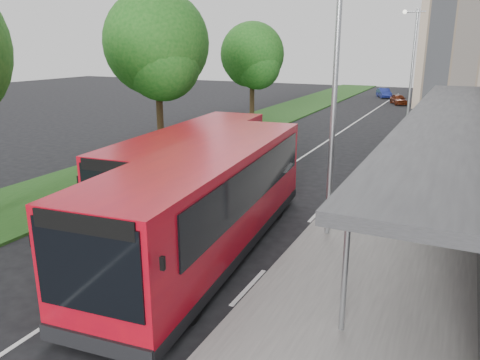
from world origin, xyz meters
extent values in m
plane|color=black|center=(0.00, 0.00, 0.00)|extent=(120.00, 120.00, 0.00)
cube|color=slate|center=(6.00, 20.00, 0.07)|extent=(5.00, 80.00, 0.15)
cube|color=#184215|center=(-7.00, 20.00, 0.05)|extent=(5.00, 80.00, 0.10)
cube|color=silver|center=(0.00, 15.00, 0.01)|extent=(0.12, 70.00, 0.01)
cube|color=silver|center=(3.30, -2.00, 0.01)|extent=(0.12, 2.00, 0.01)
cube|color=silver|center=(3.30, 4.00, 0.01)|extent=(0.12, 2.00, 0.01)
cube|color=silver|center=(3.30, 10.00, 0.01)|extent=(0.12, 2.00, 0.01)
cube|color=silver|center=(3.30, 16.00, 0.01)|extent=(0.12, 2.00, 0.01)
cube|color=silver|center=(3.30, 22.00, 0.01)|extent=(0.12, 2.00, 0.01)
cube|color=silver|center=(3.30, 28.00, 0.01)|extent=(0.12, 2.00, 0.01)
cube|color=silver|center=(3.30, 34.00, 0.01)|extent=(0.12, 2.00, 0.01)
cube|color=silver|center=(3.30, 40.00, 0.01)|extent=(0.12, 2.00, 0.01)
cube|color=silver|center=(3.30, 46.00, 0.01)|extent=(0.12, 2.00, 0.01)
cube|color=#2B2B2E|center=(7.20, 8.00, 3.30)|extent=(2.80, 26.00, 0.25)
cylinder|color=gray|center=(5.90, -3.00, 1.65)|extent=(0.12, 0.12, 3.30)
cylinder|color=gray|center=(5.90, 19.00, 1.65)|extent=(0.12, 0.12, 3.30)
cylinder|color=#332214|center=(-7.00, 9.00, 2.12)|extent=(0.36, 0.36, 4.25)
sphere|color=#165015|center=(-7.00, 9.00, 5.99)|extent=(5.41, 5.41, 5.41)
sphere|color=#165015|center=(-6.40, 8.60, 5.02)|extent=(3.86, 3.86, 3.86)
sphere|color=#165015|center=(-7.50, 9.50, 5.31)|extent=(4.25, 4.25, 4.25)
cylinder|color=#332214|center=(-7.00, 21.00, 1.85)|extent=(0.36, 0.36, 3.71)
sphere|color=#165015|center=(-7.00, 21.00, 5.23)|extent=(4.72, 4.72, 4.72)
sphere|color=#165015|center=(-6.40, 20.60, 4.38)|extent=(3.37, 3.37, 3.37)
sphere|color=#165015|center=(-7.50, 21.50, 4.64)|extent=(3.71, 3.71, 3.71)
cylinder|color=gray|center=(4.20, 2.00, 4.15)|extent=(0.16, 0.16, 8.00)
cylinder|color=gray|center=(4.20, 22.00, 4.15)|extent=(0.16, 0.16, 8.00)
cylinder|color=gray|center=(4.00, 22.00, 7.95)|extent=(1.40, 0.10, 0.10)
sphere|color=silver|center=(3.40, 22.00, 7.95)|extent=(0.28, 0.28, 0.28)
cube|color=#B40917|center=(1.37, -0.57, 1.71)|extent=(3.56, 10.94, 2.71)
cube|color=black|center=(1.37, -0.57, 0.39)|extent=(3.59, 10.96, 0.31)
cube|color=black|center=(1.88, -5.94, 2.00)|extent=(2.30, 0.27, 1.79)
cube|color=black|center=(0.86, 4.80, 2.15)|extent=(2.25, 0.26, 1.33)
cube|color=black|center=(0.04, -0.39, 2.20)|extent=(0.92, 9.17, 1.23)
cube|color=black|center=(2.63, -0.14, 2.20)|extent=(0.92, 9.17, 1.23)
cube|color=black|center=(1.88, -5.95, 0.41)|extent=(2.55, 0.32, 0.36)
cube|color=black|center=(1.88, -5.95, 2.86)|extent=(2.14, 0.24, 0.36)
cube|color=black|center=(0.43, -5.85, 2.25)|extent=(0.09, 0.09, 0.26)
cube|color=black|center=(3.28, -5.58, 2.25)|extent=(0.09, 0.09, 0.26)
cylinder|color=black|center=(0.63, -4.14, 0.46)|extent=(0.39, 0.95, 0.92)
cylinder|color=black|center=(2.77, -3.93, 0.46)|extent=(0.39, 0.95, 0.92)
cylinder|color=black|center=(-0.03, 2.79, 0.46)|extent=(0.39, 0.95, 0.92)
cylinder|color=black|center=(2.11, 2.99, 0.46)|extent=(0.39, 0.95, 0.92)
cube|color=#B40917|center=(-1.42, 3.08, 1.59)|extent=(3.23, 10.11, 2.51)
cube|color=black|center=(-1.42, 3.08, 0.36)|extent=(3.25, 10.13, 0.28)
cube|color=black|center=(-0.98, -1.89, 1.85)|extent=(2.13, 0.24, 1.66)
cube|color=black|center=(-1.85, 8.05, 1.99)|extent=(2.08, 0.23, 1.23)
cube|color=black|center=(-2.64, 3.26, 2.04)|extent=(0.79, 8.49, 1.14)
cube|color=black|center=(-0.24, 3.47, 2.04)|extent=(0.79, 8.49, 1.14)
cube|color=black|center=(-0.98, -1.90, 0.38)|extent=(2.36, 0.29, 0.33)
cube|color=black|center=(-0.98, -1.90, 2.65)|extent=(1.98, 0.21, 0.33)
cube|color=black|center=(-2.32, -1.80, 2.08)|extent=(0.09, 0.09, 0.24)
cube|color=black|center=(0.32, -1.57, 2.08)|extent=(0.09, 0.09, 0.24)
cylinder|color=black|center=(-2.12, -0.21, 0.43)|extent=(0.36, 0.87, 0.85)
cylinder|color=black|center=(-0.14, -0.04, 0.43)|extent=(0.36, 0.87, 0.85)
cylinder|color=black|center=(-2.69, 6.20, 0.43)|extent=(0.36, 0.87, 0.85)
cylinder|color=black|center=(-0.71, 6.37, 0.43)|extent=(0.36, 0.87, 0.85)
cylinder|color=#3A2018|center=(5.40, 10.94, 0.57)|extent=(0.58, 0.58, 0.85)
cylinder|color=yellow|center=(5.40, 16.79, 0.61)|extent=(0.18, 0.18, 0.92)
imported|color=#581D0C|center=(1.41, 39.00, 0.51)|extent=(2.30, 3.26, 1.03)
imported|color=navy|center=(-1.03, 44.99, 0.54)|extent=(2.27, 3.44, 1.07)
camera|label=1|loc=(7.70, -11.66, 5.90)|focal=35.00mm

